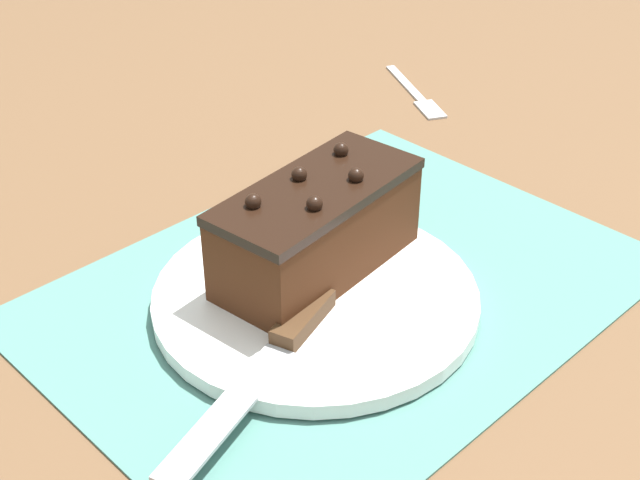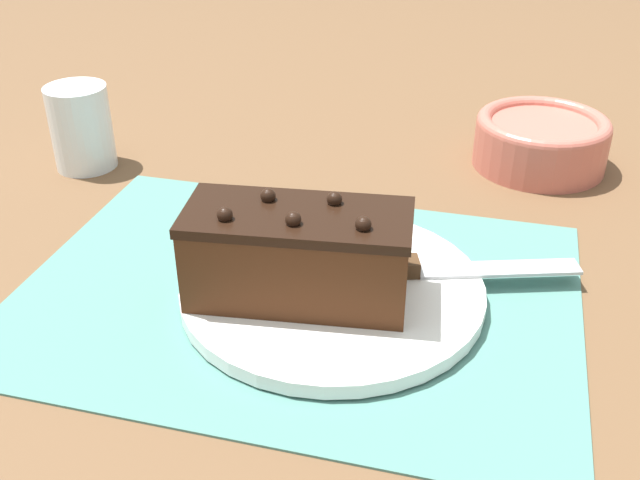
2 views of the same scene
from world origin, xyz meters
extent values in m
plane|color=brown|center=(0.00, 0.00, 0.00)|extent=(3.00, 3.00, 0.00)
cube|color=slate|center=(0.00, 0.00, 0.00)|extent=(0.46, 0.34, 0.00)
cylinder|color=white|center=(-0.03, 0.00, 0.01)|extent=(0.25, 0.25, 0.01)
cube|color=#472614|center=(-0.01, 0.02, 0.05)|extent=(0.18, 0.09, 0.07)
cube|color=black|center=(-0.01, 0.02, 0.09)|extent=(0.18, 0.10, 0.01)
sphere|color=black|center=(-0.06, 0.03, 0.09)|extent=(0.01, 0.01, 0.01)
sphere|color=black|center=(-0.03, 0.00, 0.09)|extent=(0.01, 0.01, 0.01)
sphere|color=black|center=(-0.01, 0.04, 0.09)|extent=(0.01, 0.01, 0.01)
sphere|color=black|center=(0.02, 0.01, 0.09)|extent=(0.01, 0.01, 0.01)
sphere|color=black|center=(0.04, 0.04, 0.09)|extent=(0.01, 0.01, 0.01)
cube|color=#472D19|center=(-0.07, -0.02, 0.02)|extent=(0.07, 0.04, 0.01)
cube|color=#B7BABF|center=(-0.16, -0.05, 0.02)|extent=(0.14, 0.06, 0.00)
cube|color=#B7BABF|center=(0.34, 0.23, 0.00)|extent=(0.06, 0.10, 0.01)
cube|color=#B7BABF|center=(0.31, 0.17, 0.00)|extent=(0.04, 0.05, 0.01)
camera|label=1|loc=(-0.41, -0.39, 0.42)|focal=50.00mm
camera|label=2|loc=(-0.15, 0.49, 0.36)|focal=42.00mm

